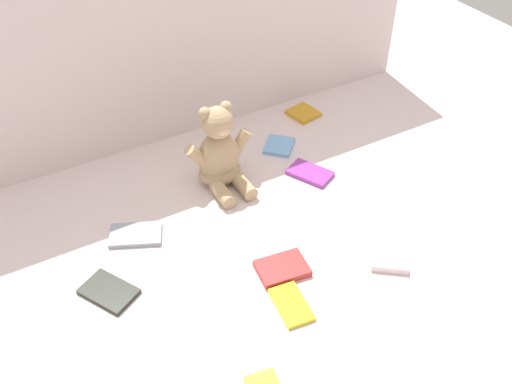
% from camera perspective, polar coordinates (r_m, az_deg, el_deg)
% --- Properties ---
extents(ground_plane, '(3.20, 3.20, 0.00)m').
position_cam_1_polar(ground_plane, '(1.68, -1.57, -0.63)').
color(ground_plane, silver).
extents(backdrop_drape, '(1.71, 0.03, 0.71)m').
position_cam_1_polar(backdrop_drape, '(1.79, -8.06, 15.42)').
color(backdrop_drape, silver).
rests_on(backdrop_drape, ground_plane).
extents(teddy_bear, '(0.21, 0.19, 0.26)m').
position_cam_1_polar(teddy_bear, '(1.68, -3.59, 3.69)').
color(teddy_bear, tan).
rests_on(teddy_bear, ground_plane).
extents(book_case_0, '(0.16, 0.14, 0.01)m').
position_cam_1_polar(book_case_0, '(1.59, -11.75, -4.25)').
color(book_case_0, '#989FAA').
rests_on(book_case_0, ground_plane).
extents(book_case_1, '(0.13, 0.15, 0.01)m').
position_cam_1_polar(book_case_1, '(1.76, 5.36, 1.87)').
color(book_case_1, purple).
rests_on(book_case_1, ground_plane).
extents(book_case_2, '(0.13, 0.13, 0.01)m').
position_cam_1_polar(book_case_2, '(1.87, 2.29, 4.58)').
color(book_case_2, '#70ABE3').
rests_on(book_case_2, ground_plane).
extents(book_case_3, '(0.09, 0.13, 0.01)m').
position_cam_1_polar(book_case_3, '(1.40, 3.51, -11.06)').
color(book_case_3, yellow).
rests_on(book_case_3, ground_plane).
extents(book_case_4, '(0.14, 0.11, 0.02)m').
position_cam_1_polar(book_case_4, '(1.47, 2.60, -7.56)').
color(book_case_4, '#C33432').
rests_on(book_case_4, ground_plane).
extents(book_case_5, '(0.14, 0.16, 0.01)m').
position_cam_1_polar(book_case_5, '(1.47, -14.35, -9.51)').
color(book_case_5, '#292D25').
rests_on(book_case_5, ground_plane).
extents(book_case_7, '(0.13, 0.14, 0.02)m').
position_cam_1_polar(book_case_7, '(1.53, 13.04, -6.25)').
color(book_case_7, white).
rests_on(book_case_7, ground_plane).
extents(book_case_8, '(0.10, 0.11, 0.01)m').
position_cam_1_polar(book_case_8, '(2.03, 4.69, 7.77)').
color(book_case_8, orange).
rests_on(book_case_8, ground_plane).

